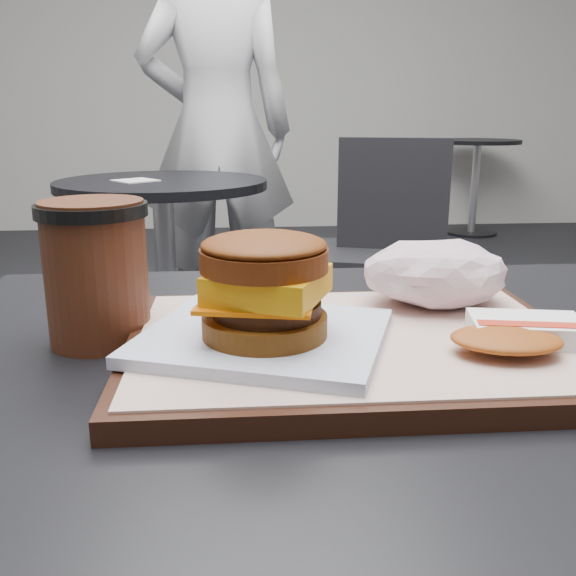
% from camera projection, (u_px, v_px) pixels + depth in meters
% --- Properties ---
extents(customer_table, '(0.80, 0.60, 0.77)m').
position_uv_depth(customer_table, '(352.00, 531.00, 0.61)').
color(customer_table, '#A5A5AA').
rests_on(customer_table, ground).
extents(serving_tray, '(0.38, 0.28, 0.02)m').
position_uv_depth(serving_tray, '(353.00, 346.00, 0.55)').
color(serving_tray, black).
rests_on(serving_tray, customer_table).
extents(breakfast_sandwich, '(0.24, 0.22, 0.09)m').
position_uv_depth(breakfast_sandwich, '(265.00, 299.00, 0.51)').
color(breakfast_sandwich, white).
rests_on(breakfast_sandwich, serving_tray).
extents(hash_brown, '(0.13, 0.10, 0.02)m').
position_uv_depth(hash_brown, '(517.00, 334.00, 0.51)').
color(hash_brown, white).
rests_on(hash_brown, serving_tray).
extents(crumpled_wrapper, '(0.14, 0.11, 0.06)m').
position_uv_depth(crumpled_wrapper, '(436.00, 273.00, 0.62)').
color(crumpled_wrapper, white).
rests_on(crumpled_wrapper, serving_tray).
extents(coffee_cup, '(0.10, 0.10, 0.13)m').
position_uv_depth(coffee_cup, '(96.00, 267.00, 0.57)').
color(coffee_cup, '#451E10').
rests_on(coffee_cup, customer_table).
extents(neighbor_table, '(0.70, 0.70, 0.75)m').
position_uv_depth(neighbor_table, '(165.00, 239.00, 2.18)').
color(neighbor_table, black).
rests_on(neighbor_table, ground).
extents(napkin, '(0.17, 0.17, 0.00)m').
position_uv_depth(napkin, '(135.00, 181.00, 2.09)').
color(napkin, white).
rests_on(napkin, neighbor_table).
extents(neighbor_chair, '(0.65, 0.52, 0.88)m').
position_uv_depth(neighbor_chair, '(358.00, 241.00, 2.35)').
color(neighbor_chair, '#B1B1B6').
rests_on(neighbor_chair, ground).
extents(patron, '(0.66, 0.44, 1.79)m').
position_uv_depth(patron, '(217.00, 129.00, 2.69)').
color(patron, silver).
rests_on(patron, ground).
extents(bg_table_far, '(0.66, 0.66, 0.75)m').
position_uv_depth(bg_table_far, '(476.00, 164.00, 5.08)').
color(bg_table_far, black).
rests_on(bg_table_far, ground).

